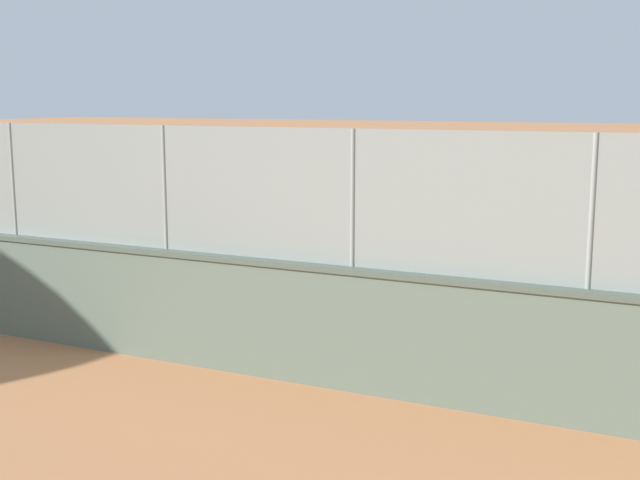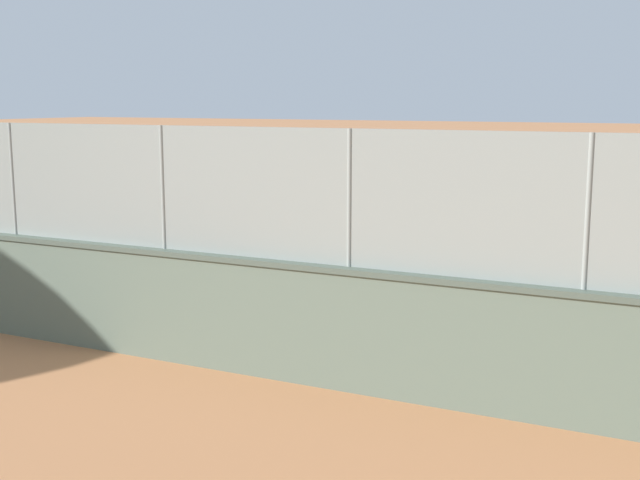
{
  "view_description": "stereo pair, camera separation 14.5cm",
  "coord_description": "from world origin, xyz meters",
  "views": [
    {
      "loc": [
        -6.61,
        20.45,
        4.02
      ],
      "look_at": [
        0.5,
        5.94,
        1.24
      ],
      "focal_mm": 45.85,
      "sensor_mm": 36.0,
      "label": 1
    },
    {
      "loc": [
        -6.74,
        20.39,
        4.02
      ],
      "look_at": [
        0.5,
        5.94,
        1.24
      ],
      "focal_mm": 45.85,
      "sensor_mm": 36.0,
      "label": 2
    }
  ],
  "objects": [
    {
      "name": "player_at_service_line",
      "position": [
        5.59,
        1.8,
        0.99
      ],
      "size": [
        0.96,
        0.92,
        1.67
      ],
      "color": "navy",
      "rests_on": "ground_plane"
    },
    {
      "name": "player_near_wall_returning",
      "position": [
        -2.29,
        3.94,
        0.94
      ],
      "size": [
        0.86,
        0.71,
        1.61
      ],
      "color": "#B2B2B2",
      "rests_on": "ground_plane"
    },
    {
      "name": "fence_panel_on_wall",
      "position": [
        -2.16,
        10.34,
        2.7
      ],
      "size": [
        31.28,
        0.32,
        1.89
      ],
      "color": "gray",
      "rests_on": "perimeter_wall"
    },
    {
      "name": "sports_ball",
      "position": [
        6.95,
        2.73,
        0.06
      ],
      "size": [
        0.12,
        0.12,
        0.12
      ],
      "primitive_type": "sphere",
      "color": "white",
      "rests_on": "ground_plane"
    },
    {
      "name": "ground_plane",
      "position": [
        0.0,
        0.0,
        0.0
      ],
      "size": [
        260.0,
        260.0,
        0.0
      ],
      "primitive_type": "plane",
      "color": "#B27247"
    },
    {
      "name": "perimeter_wall",
      "position": [
        -2.16,
        10.34,
        0.88
      ],
      "size": [
        31.85,
        0.71,
        1.75
      ],
      "color": "slate",
      "rests_on": "ground_plane"
    }
  ]
}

